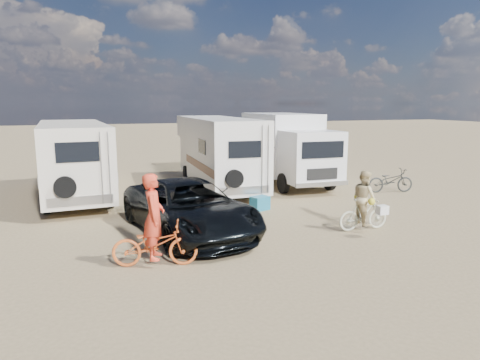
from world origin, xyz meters
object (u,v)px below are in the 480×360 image
object	(u,v)px
bike_man	(155,244)
bike_woman	(363,214)
rv_left	(74,161)
cooler	(260,203)
box_truck	(289,149)
rider_woman	(364,204)
rider_man	(154,224)
bike_parked	(390,181)
dark_suv	(189,207)
rv_main	(218,153)
crate	(214,196)

from	to	relation	value
bike_man	bike_woman	world-z (taller)	bike_man
rv_left	cooler	distance (m)	7.45
box_truck	rider_woman	size ratio (longest dim) A/B	3.98
rv_left	box_truck	size ratio (longest dim) A/B	1.20
bike_man	rider_man	size ratio (longest dim) A/B	0.98
rv_left	bike_parked	world-z (taller)	rv_left
dark_suv	rider_man	distance (m)	2.53
rv_main	bike_parked	world-z (taller)	rv_main
dark_suv	bike_man	size ratio (longest dim) A/B	2.82
bike_woman	rider_man	xyz separation A→B (m)	(-6.09, -0.82, 0.50)
rider_woman	cooler	distance (m)	3.79
rider_woman	crate	bearing A→B (deg)	33.13
bike_man	rider_man	xyz separation A→B (m)	(0.00, 0.00, 0.47)
box_truck	rider_man	world-z (taller)	box_truck
rider_man	bike_parked	world-z (taller)	rider_man
box_truck	rider_woman	world-z (taller)	box_truck
dark_suv	crate	xyz separation A→B (m)	(1.74, 3.63, -0.55)
dark_suv	bike_woman	xyz separation A→B (m)	(4.82, -1.36, -0.28)
rider_man	cooler	bearing A→B (deg)	-32.13
rv_main	rv_left	distance (m)	5.76
bike_woman	cooler	world-z (taller)	bike_woman
dark_suv	cooler	size ratio (longest dim) A/B	9.10
rider_woman	rv_left	bearing A→B (deg)	48.44
bike_man	bike_woman	bearing A→B (deg)	-68.54
rv_left	crate	bearing A→B (deg)	-30.30
rider_woman	bike_woman	bearing A→B (deg)	0.00
rv_left	rv_main	bearing A→B (deg)	-3.59
bike_woman	crate	size ratio (longest dim) A/B	3.20
rv_left	dark_suv	bearing A→B (deg)	-66.46
rv_main	rv_left	world-z (taller)	rv_main
rv_left	rider_man	distance (m)	8.47
rv_main	bike_woman	world-z (taller)	rv_main
bike_parked	cooler	bearing A→B (deg)	111.60
rider_man	cooler	size ratio (longest dim) A/B	3.28
bike_man	crate	distance (m)	6.55
rv_main	rider_man	xyz separation A→B (m)	(-3.90, -8.26, -0.54)
bike_man	cooler	bearing A→B (deg)	-32.13
rider_man	bike_woman	bearing A→B (deg)	-68.54
bike_parked	crate	distance (m)	7.38
bike_man	rider_woman	bearing A→B (deg)	-68.54
crate	cooler	bearing A→B (deg)	-56.96
rv_main	bike_man	xyz separation A→B (m)	(-3.90, -8.26, -1.01)
cooler	dark_suv	bearing A→B (deg)	-165.85
box_truck	bike_man	world-z (taller)	box_truck
rv_main	cooler	distance (m)	4.42
rv_main	bike_woman	size ratio (longest dim) A/B	4.83
bike_man	rider_woman	xyz separation A→B (m)	(6.09, 0.82, 0.28)
crate	bike_parked	bearing A→B (deg)	-6.12
box_truck	dark_suv	size ratio (longest dim) A/B	1.16
rv_left	rider_man	world-z (taller)	rv_left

